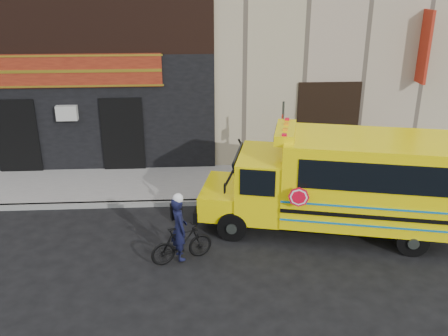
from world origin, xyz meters
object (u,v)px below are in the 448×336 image
object	(u,v)px
school_bus	(343,181)
cyclist	(179,230)
bicycle	(182,244)
sign_pole	(282,145)

from	to	relation	value
school_bus	cyclist	xyz separation A→B (m)	(-4.35, -1.19, -0.69)
bicycle	cyclist	size ratio (longest dim) A/B	0.97
bicycle	cyclist	world-z (taller)	cyclist
sign_pole	cyclist	world-z (taller)	sign_pole
sign_pole	cyclist	xyz separation A→B (m)	(-3.12, -3.71, -0.87)
sign_pole	cyclist	size ratio (longest dim) A/B	1.86
sign_pole	bicycle	bearing A→B (deg)	-129.01
bicycle	sign_pole	bearing A→B (deg)	-60.63
sign_pole	bicycle	size ratio (longest dim) A/B	1.92
sign_pole	bicycle	distance (m)	5.02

